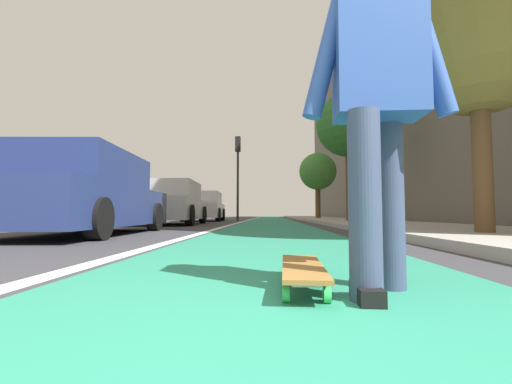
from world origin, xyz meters
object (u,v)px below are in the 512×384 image
Objects in this scene: parked_car_near at (84,196)px; parked_car_mid at (172,204)px; parked_car_far at (204,207)px; skater_person at (377,93)px; skateboard at (302,269)px; traffic_light at (238,163)px; street_tree_far at (318,172)px; street_tree_mid at (348,125)px; street_tree_near at (476,14)px.

parked_car_mid is at bearing 0.84° from parked_car_near.
parked_car_near is 11.82m from parked_car_far.
parked_car_near is at bearing 40.51° from skater_person.
skater_person is (-0.15, -0.35, 0.84)m from skateboard.
parked_car_mid is at bearing 19.13° from skateboard.
parked_car_mid is 6.97m from traffic_light.
street_tree_far reaches higher than parked_car_near.
parked_car_mid is 7.14m from street_tree_mid.
traffic_light is (12.32, -1.62, 2.39)m from parked_car_near.
street_tree_near is (3.34, -2.45, 2.29)m from skater_person.
traffic_light is 5.77m from street_tree_far.
skater_person reaches higher than skateboard.
street_tree_mid is at bearing -11.93° from skater_person.
skateboard is 12.33m from street_tree_mid.
traffic_light is (16.67, 1.88, 2.99)m from skateboard.
street_tree_near is at bearing -41.22° from skateboard.
street_tree_near reaches higher than skater_person.
street_tree_mid is 1.19× the size of street_tree_far.
skateboard is at bearing 166.28° from street_tree_mid.
street_tree_near is at bearing -153.87° from parked_car_far.
traffic_light is at bearing 6.43° from skateboard.
street_tree_mid is (-5.21, -4.68, 0.63)m from traffic_light.
parked_car_far is at bearing -0.16° from parked_car_mid.
street_tree_mid is at bearing -13.72° from skateboard.
skater_person is 11.20m from parked_car_mid.
street_tree_near is at bearing -180.00° from street_tree_far.
traffic_light is 7.03m from street_tree_mid.
street_tree_near is 8.27m from street_tree_mid.
street_tree_near reaches higher than parked_car_far.
street_tree_mid reaches higher than skateboard.
skater_person reaches higher than parked_car_near.
skater_person is 0.40× the size of parked_car_far.
traffic_light is at bearing -73.52° from parked_car_far.
street_tree_near reaches higher than parked_car_near.
skateboard is 0.18× the size of street_tree_near.
street_tree_near is (-12.97, -6.36, 2.51)m from parked_car_far.
parked_car_far is (11.82, 0.07, 0.02)m from parked_car_near.
parked_car_far reaches higher than parked_car_near.
skateboard is 20.44m from street_tree_far.
skater_person is at bearing -166.51° from parked_car_far.
street_tree_mid is (11.45, -2.80, 3.62)m from skateboard.
skater_person is 0.36× the size of parked_car_mid.
street_tree_far is at bearing 0.00° from street_tree_mid.
street_tree_far is at bearing 0.00° from street_tree_near.
parked_car_mid is at bearing 20.55° from skater_person.
street_tree_far is at bearing -6.92° from skater_person.
parked_car_far is at bearing 0.34° from parked_car_near.
street_tree_far is (20.19, -2.45, 2.04)m from skater_person.
parked_car_far is 14.67m from street_tree_near.
street_tree_mid is (1.12, -6.38, 3.00)m from parked_car_mid.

